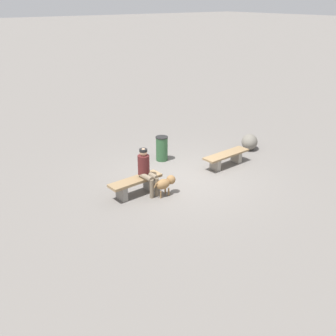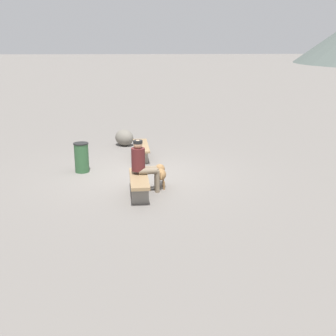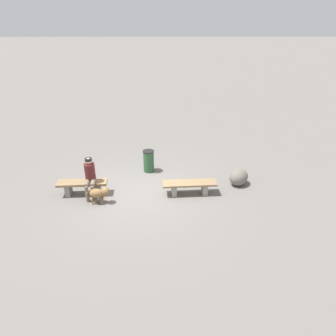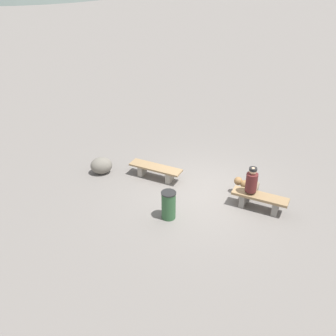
% 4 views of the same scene
% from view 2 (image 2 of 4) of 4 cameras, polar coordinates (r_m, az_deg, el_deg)
% --- Properties ---
extents(ground, '(210.00, 210.00, 0.06)m').
position_cam_2_polar(ground, '(12.17, -4.02, -0.96)').
color(ground, slate).
extents(bench_left, '(1.77, 0.55, 0.43)m').
position_cam_2_polar(bench_left, '(13.73, -3.52, 2.49)').
color(bench_left, gray).
rests_on(bench_left, ground).
extents(bench_right, '(1.61, 0.52, 0.47)m').
position_cam_2_polar(bench_right, '(10.39, -3.76, -1.97)').
color(bench_right, gray).
rests_on(bench_right, ground).
extents(seated_person, '(0.37, 0.67, 1.30)m').
position_cam_2_polar(seated_person, '(10.55, -3.35, 0.76)').
color(seated_person, '#511E1E').
rests_on(seated_person, ground).
extents(dog, '(0.72, 0.29, 0.54)m').
position_cam_2_polar(dog, '(11.00, -1.01, -0.64)').
color(dog, olive).
rests_on(dog, ground).
extents(trash_bin, '(0.42, 0.42, 0.83)m').
position_cam_2_polar(trash_bin, '(12.48, -11.14, 1.35)').
color(trash_bin, '#2D5633').
rests_on(trash_bin, ground).
extents(boulder, '(0.92, 0.90, 0.56)m').
position_cam_2_polar(boulder, '(15.46, -5.69, 3.94)').
color(boulder, '#6B665B').
rests_on(boulder, ground).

